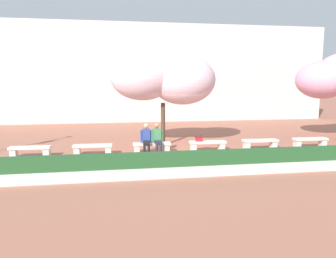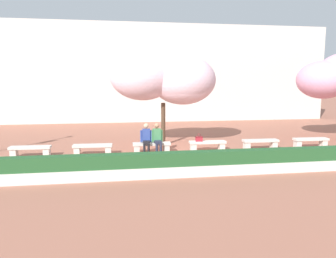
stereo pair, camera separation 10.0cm
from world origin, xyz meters
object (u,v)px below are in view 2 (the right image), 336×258
Objects in this scene: person_seated_left at (146,137)px; cherry_tree_main at (164,77)px; stone_bench_far_east at (311,141)px; stone_bench_west_end at (30,150)px; handbag at (199,139)px; stone_bench_near_west at (93,148)px; stone_bench_east_end at (260,143)px; stone_bench_center at (152,146)px; person_seated_right at (157,137)px; stone_bench_near_east at (207,144)px.

person_seated_left is 0.26× the size of cherry_tree_main.
stone_bench_west_end is at bearing 180.00° from stone_bench_far_east.
stone_bench_west_end is 4.82× the size of handbag.
person_seated_left is 3.81× the size of handbag.
stone_bench_near_west and stone_bench_east_end have the same top height.
person_seated_right is at bearing -12.66° from stone_bench_center.
stone_bench_near_west is 7.46m from stone_bench_east_end.
stone_bench_west_end is 4.97m from stone_bench_center.
handbag is at bearing -0.32° from stone_bench_near_west.
handbag is (-5.37, -0.03, 0.28)m from stone_bench_far_east.
stone_bench_east_end and stone_bench_far_east have the same top height.
stone_bench_near_east is (2.49, 0.00, 0.00)m from stone_bench_center.
stone_bench_west_end and stone_bench_east_end have the same top height.
stone_bench_near_west is at bearing 0.00° from stone_bench_west_end.
stone_bench_near_east is 2.75m from person_seated_left.
handbag reaches higher than stone_bench_east_end.
handbag is at bearing -0.20° from stone_bench_west_end.
stone_bench_near_west is 4.97m from stone_bench_near_east.
stone_bench_near_east is at bearing 1.36° from person_seated_right.
cherry_tree_main reaches higher than stone_bench_west_end.
stone_bench_far_east is at bearing 0.00° from stone_bench_east_end.
person_seated_right is 0.26× the size of cherry_tree_main.
stone_bench_center is 1.00× the size of stone_bench_east_end.
person_seated_right is at bearing -179.58° from stone_bench_far_east.
stone_bench_far_east is 7.71m from person_seated_left.
person_seated_right reaches higher than stone_bench_near_west.
person_seated_left reaches higher than stone_bench_center.
handbag is 0.07× the size of cherry_tree_main.
stone_bench_center is at bearing 167.34° from person_seated_right.
person_seated_right is (5.21, -0.05, 0.40)m from stone_bench_west_end.
stone_bench_far_east is 1.27× the size of person_seated_right.
person_seated_left is 1.00× the size of person_seated_right.
person_seated_left is at bearing -179.99° from person_seated_right.
stone_bench_east_end is 4.75m from person_seated_right.
stone_bench_near_west is at bearing 179.68° from handbag.
stone_bench_east_end is 0.33× the size of cherry_tree_main.
person_seated_left is 0.47m from person_seated_right.
handbag reaches higher than stone_bench_center.
stone_bench_east_end is 1.27× the size of person_seated_right.
stone_bench_east_end is at bearing 0.50° from handbag.
stone_bench_near_west is 0.33× the size of cherry_tree_main.
stone_bench_west_end is 1.00× the size of stone_bench_far_east.
handbag is (2.09, -0.03, 0.28)m from stone_bench_center.
person_seated_right is (-7.22, -0.05, 0.40)m from stone_bench_far_east.
stone_bench_east_end is at bearing 180.00° from stone_bench_far_east.
stone_bench_west_end is 9.95m from stone_bench_east_end.
stone_bench_west_end is 4.76m from person_seated_left.
stone_bench_west_end and stone_bench_center have the same top height.
stone_bench_center is at bearing 0.00° from stone_bench_west_end.
stone_bench_east_end is at bearing 0.64° from person_seated_right.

